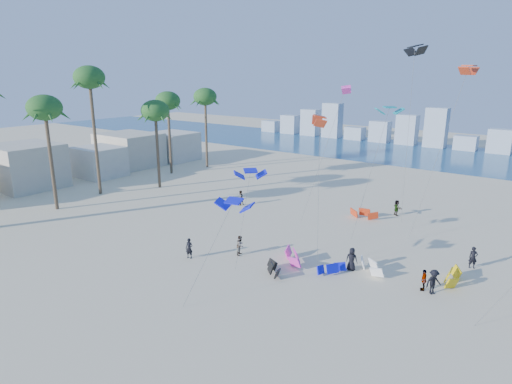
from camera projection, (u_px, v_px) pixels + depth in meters
The scene contains 10 objects.
ground at pixel (90, 291), 31.40m from camera, with size 220.00×220.00×0.00m, color beige.
ocean at pixel (413, 153), 86.69m from camera, with size 220.00×220.00×0.00m, color navy.
kitesurfer_near at pixel (189, 248), 36.82m from camera, with size 0.65×0.42×1.77m, color black.
kitesurfer_mid at pixel (240, 245), 37.54m from camera, with size 0.85×0.66×1.74m, color gray.
kitesurfers_far at pixel (370, 237), 39.38m from camera, with size 26.95×17.53×1.89m.
grounded_kites at pixel (354, 253), 36.88m from camera, with size 13.74×19.47×1.01m.
flying_kites at pixel (407, 109), 36.84m from camera, with size 25.89×30.45×18.71m.
palm_row at pixel (96, 100), 53.40m from camera, with size 9.16×44.80×16.32m.
beachfront_buildings at pixel (85, 159), 66.35m from camera, with size 11.50×43.00×6.00m.
distant_skyline at pixel (423, 132), 94.25m from camera, with size 85.00×3.00×8.40m.
Camera 1 is at (26.79, -15.29, 15.25)m, focal length 30.29 mm.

